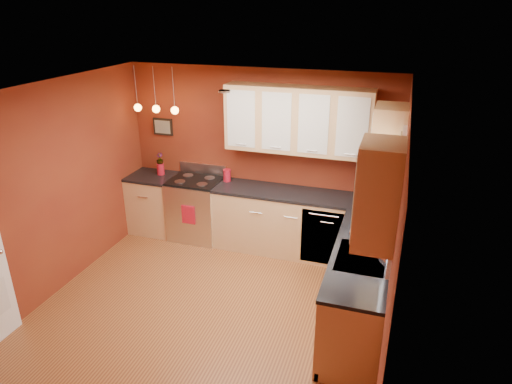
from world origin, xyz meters
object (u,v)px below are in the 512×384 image
(gas_range, at_px, (196,208))
(soap_pump, at_px, (381,258))
(coffee_maker, at_px, (369,194))
(red_canister, at_px, (227,175))
(sink, at_px, (361,259))

(gas_range, xyz_separation_m, soap_pump, (2.82, -1.61, 0.54))
(coffee_maker, bearing_deg, soap_pump, -68.01)
(coffee_maker, bearing_deg, gas_range, -167.38)
(coffee_maker, relative_size, soap_pump, 1.52)
(red_canister, xyz_separation_m, coffee_maker, (2.09, -0.13, 0.03))
(coffee_maker, xyz_separation_m, soap_pump, (0.27, -1.61, -0.03))
(red_canister, relative_size, coffee_maker, 0.71)
(gas_range, xyz_separation_m, red_canister, (0.47, 0.13, 0.55))
(gas_range, bearing_deg, soap_pump, -29.62)
(sink, relative_size, coffee_maker, 2.75)
(gas_range, relative_size, soap_pump, 6.61)
(sink, relative_size, red_canister, 3.87)
(soap_pump, bearing_deg, sink, 152.57)
(red_canister, height_order, soap_pump, red_canister)
(sink, bearing_deg, coffee_maker, 92.46)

